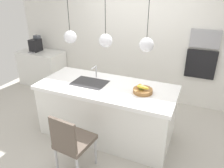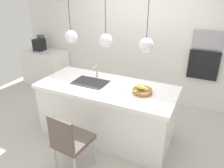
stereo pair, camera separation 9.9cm
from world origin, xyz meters
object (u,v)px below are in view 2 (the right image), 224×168
at_px(fruit_bowl, 142,90).
at_px(oven, 203,65).
at_px(chair_near, 70,140).
at_px(microwave, 208,39).
at_px(coffee_machine, 39,44).

xyz_separation_m(fruit_bowl, oven, (0.72, 1.58, -0.01)).
xyz_separation_m(fruit_bowl, chair_near, (-0.64, -0.95, -0.43)).
bearing_deg(oven, fruit_bowl, -114.32).
bearing_deg(fruit_bowl, microwave, 65.68).
height_order(microwave, oven, microwave).
height_order(coffee_machine, chair_near, coffee_machine).
bearing_deg(oven, chair_near, -118.10).
bearing_deg(chair_near, coffee_machine, 137.80).
distance_m(fruit_bowl, coffee_machine, 3.36).
distance_m(fruit_bowl, oven, 1.74).
distance_m(fruit_bowl, microwave, 1.81).
distance_m(coffee_machine, microwave, 3.86).
height_order(microwave, chair_near, microwave).
bearing_deg(coffee_machine, fruit_bowl, -22.50).
bearing_deg(chair_near, fruit_bowl, 56.15).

